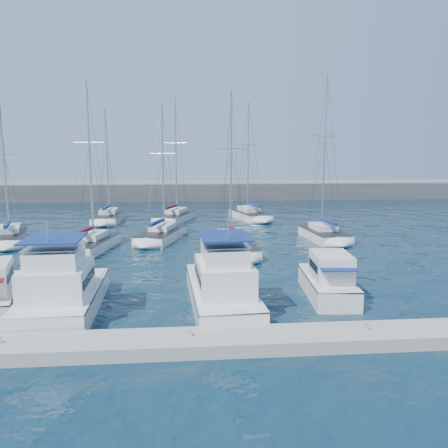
{
  "coord_description": "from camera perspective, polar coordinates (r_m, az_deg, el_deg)",
  "views": [
    {
      "loc": [
        -0.06,
        -29.07,
        8.48
      ],
      "look_at": [
        2.84,
        4.69,
        3.0
      ],
      "focal_mm": 35.0,
      "sensor_mm": 36.0,
      "label": 1
    }
  ],
  "objects": [
    {
      "name": "ground",
      "position": [
        30.29,
        -4.63,
        -7.11
      ],
      "size": [
        220.0,
        220.0,
        0.0
      ],
      "primitive_type": "plane",
      "color": "black",
      "rests_on": "ground"
    },
    {
      "name": "sailboat_mid_a",
      "position": [
        46.99,
        -26.24,
        -1.54
      ],
      "size": [
        5.26,
        8.58,
        13.38
      ],
      "rotation": [
        0.0,
        0.0,
        0.29
      ],
      "color": "silver",
      "rests_on": "ground"
    },
    {
      "name": "motor_yacht_port_inner",
      "position": [
        25.14,
        -20.47,
        -8.41
      ],
      "size": [
        4.1,
        8.43,
        4.69
      ],
      "rotation": [
        0.0,
        0.0,
        0.04
      ],
      "color": "silver",
      "rests_on": "ground"
    },
    {
      "name": "sailboat_mid_b",
      "position": [
        40.57,
        -17.01,
        -2.51
      ],
      "size": [
        4.36,
        7.77,
        15.13
      ],
      "rotation": [
        0.0,
        0.0,
        -0.19
      ],
      "color": "silver",
      "rests_on": "ground"
    },
    {
      "name": "motor_yacht_stbd_outer",
      "position": [
        26.84,
        13.48,
        -7.38
      ],
      "size": [
        2.98,
        6.3,
        3.2
      ],
      "rotation": [
        0.0,
        0.0,
        -0.08
      ],
      "color": "silver",
      "rests_on": "ground"
    },
    {
      "name": "dock_cleat_near_port",
      "position": [
        21.21,
        -27.26,
        -13.33
      ],
      "size": [
        0.16,
        0.16,
        0.25
      ],
      "primitive_type": "cylinder",
      "color": "silver",
      "rests_on": "dock"
    },
    {
      "name": "motor_yacht_stbd_inner",
      "position": [
        24.4,
        -0.25,
        -8.34
      ],
      "size": [
        3.91,
        9.48,
        4.69
      ],
      "rotation": [
        0.0,
        0.0,
        0.06
      ],
      "color": "silver",
      "rests_on": "ground"
    },
    {
      "name": "breakwater",
      "position": [
        81.41,
        -4.85,
        3.92
      ],
      "size": [
        160.0,
        6.0,
        4.45
      ],
      "color": "#424244",
      "rests_on": "ground"
    },
    {
      "name": "dock",
      "position": [
        19.84,
        -4.44,
        -15.2
      ],
      "size": [
        40.0,
        2.2,
        0.6
      ],
      "primitive_type": "cube",
      "color": "gray",
      "rests_on": "ground"
    },
    {
      "name": "sailboat_back_c",
      "position": [
        57.43,
        3.38,
        1.22
      ],
      "size": [
        4.9,
        8.49,
        15.37
      ],
      "rotation": [
        0.0,
        0.0,
        0.24
      ],
      "color": "silver",
      "rests_on": "ground"
    },
    {
      "name": "sailboat_back_b",
      "position": [
        55.94,
        -6.43,
        0.96
      ],
      "size": [
        5.57,
        8.44,
        15.73
      ],
      "rotation": [
        0.0,
        0.0,
        -0.34
      ],
      "color": "silver",
      "rests_on": "ground"
    },
    {
      "name": "sailboat_mid_c",
      "position": [
        43.88,
        -8.12,
        -1.37
      ],
      "size": [
        5.11,
        8.66,
        13.53
      ],
      "rotation": [
        0.0,
        0.0,
        -0.28
      ],
      "color": "silver",
      "rests_on": "ground"
    },
    {
      "name": "sailboat_mid_d",
      "position": [
        38.6,
        1.11,
        -2.74
      ],
      "size": [
        3.76,
        9.71,
        14.25
      ],
      "rotation": [
        0.0,
        0.0,
        0.06
      ],
      "color": "silver",
      "rests_on": "ground"
    },
    {
      "name": "sailboat_mid_e",
      "position": [
        44.48,
        12.93,
        -1.31
      ],
      "size": [
        3.61,
        7.23,
        16.35
      ],
      "rotation": [
        0.0,
        0.0,
        0.08
      ],
      "color": "silver",
      "rests_on": "ground"
    },
    {
      "name": "dock_cleat_near_stbd",
      "position": [
        21.26,
        18.23,
        -12.7
      ],
      "size": [
        0.16,
        0.16,
        0.25
      ],
      "primitive_type": "cylinder",
      "color": "silver",
      "rests_on": "dock"
    },
    {
      "name": "sailboat_back_a",
      "position": [
        56.98,
        -14.86,
        0.85
      ],
      "size": [
        3.1,
        8.03,
        14.42
      ],
      "rotation": [
        0.0,
        0.0,
        0.0
      ],
      "color": "silver",
      "rests_on": "ground"
    },
    {
      "name": "dock_cleat_centre",
      "position": [
        19.67,
        -4.46,
        -14.07
      ],
      "size": [
        0.16,
        0.16,
        0.25
      ],
      "primitive_type": "cylinder",
      "color": "silver",
      "rests_on": "dock"
    }
  ]
}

